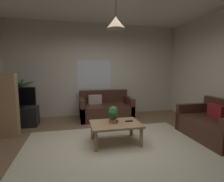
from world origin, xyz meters
TOP-DOWN VIEW (x-y plane):
  - floor at (0.00, 0.00)m, footprint 5.37×4.96m
  - rug at (0.00, -0.20)m, footprint 3.49×2.73m
  - wall_back at (0.00, 2.51)m, footprint 5.49×0.06m
  - window_pane at (-0.08, 2.48)m, footprint 1.08×0.01m
  - couch_under_window at (0.18, 1.97)m, footprint 1.53×0.90m
  - couch_right_side at (2.17, -0.06)m, footprint 0.90×1.39m
  - coffee_table at (0.05, 0.20)m, footprint 0.99×0.69m
  - book_on_table_0 at (0.03, 0.23)m, footprint 0.16×0.13m
  - book_on_table_1 at (0.02, 0.23)m, footprint 0.16×0.13m
  - book_on_table_2 at (0.02, 0.22)m, footprint 0.14×0.15m
  - remote_on_table_0 at (0.34, 0.24)m, footprint 0.16×0.06m
  - potted_plant_on_table at (0.01, 0.24)m, footprint 0.20×0.23m
  - tv_stand at (-2.13, 1.73)m, footprint 0.90×0.44m
  - tv at (-2.13, 1.71)m, footprint 0.84×0.16m
  - potted_palm_corner at (-2.22, 2.27)m, footprint 0.78×0.78m
  - bookshelf_corner at (-2.32, 1.05)m, footprint 0.70×0.31m
  - pendant_lamp at (0.05, 0.20)m, footprint 0.34×0.34m

SIDE VIEW (x-z plane):
  - floor at x=0.00m, z-range -0.02..0.00m
  - rug at x=0.00m, z-range 0.00..0.01m
  - tv_stand at x=-2.13m, z-range 0.00..0.50m
  - couch_under_window at x=0.18m, z-range -0.14..0.68m
  - couch_right_side at x=2.17m, z-range -0.14..0.68m
  - coffee_table at x=0.05m, z-range 0.14..0.55m
  - remote_on_table_0 at x=0.34m, z-range 0.41..0.43m
  - book_on_table_0 at x=0.03m, z-range 0.41..0.44m
  - book_on_table_1 at x=0.02m, z-range 0.44..0.47m
  - book_on_table_2 at x=0.02m, z-range 0.47..0.49m
  - potted_palm_corner at x=-2.22m, z-range -0.13..1.26m
  - potted_plant_on_table at x=0.01m, z-range 0.42..0.76m
  - bookshelf_corner at x=-2.32m, z-range 0.01..1.41m
  - tv at x=-2.13m, z-range 0.51..1.03m
  - window_pane at x=-0.08m, z-range 0.83..1.76m
  - wall_back at x=0.00m, z-range 0.00..2.88m
  - pendant_lamp at x=0.05m, z-range 2.03..2.67m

